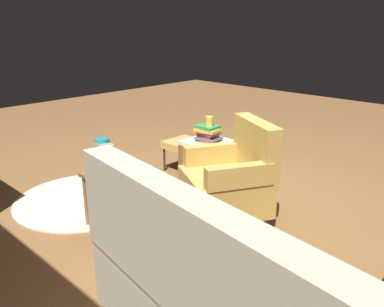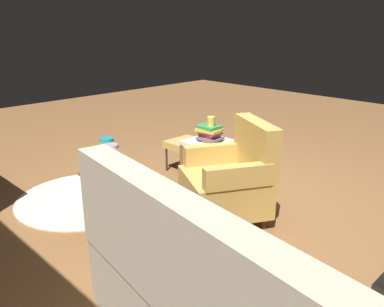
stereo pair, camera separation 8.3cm
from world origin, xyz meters
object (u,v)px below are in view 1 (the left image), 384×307
at_px(armchair, 231,179).
at_px(wicker_hamper, 207,162).
at_px(laptop, 115,170).
at_px(tv_remote, 206,136).
at_px(laptop_desk, 121,181).
at_px(yellow_mug, 210,121).
at_px(ottoman, 185,145).
at_px(book_stack_hamper, 208,133).
at_px(pet_bowl_steel, 107,147).
at_px(pet_bowl_teal, 102,140).

relative_size(armchair, wicker_hamper, 1.90).
xyz_separation_m(laptop, tv_remote, (0.22, -1.34, -0.04)).
height_order(laptop_desk, yellow_mug, yellow_mug).
height_order(laptop, ottoman, laptop).
relative_size(book_stack_hamper, yellow_mug, 2.75).
xyz_separation_m(yellow_mug, pet_bowl_steel, (1.85, 0.03, -0.67)).
relative_size(laptop_desk, laptop, 1.51).
height_order(laptop, yellow_mug, yellow_mug).
xyz_separation_m(book_stack_hamper, pet_bowl_steel, (1.82, 0.03, -0.54)).
bearing_deg(ottoman, book_stack_hamper, 166.18).
xyz_separation_m(armchair, pet_bowl_steel, (2.50, -0.42, -0.34)).
bearing_deg(armchair, wicker_hamper, -33.68).
bearing_deg(ottoman, pet_bowl_steel, 5.79).
bearing_deg(pet_bowl_teal, wicker_hamper, 177.04).
bearing_deg(laptop_desk, yellow_mug, -84.80).
xyz_separation_m(ottoman, pet_bowl_teal, (1.69, 0.00, -0.29)).
xyz_separation_m(laptop_desk, ottoman, (0.58, -1.34, -0.11)).
distance_m(laptop_desk, ottoman, 1.46).
relative_size(ottoman, pet_bowl_teal, 2.00).
height_order(ottoman, pet_bowl_steel, ottoman).
height_order(laptop, book_stack_hamper, laptop).
distance_m(laptop_desk, laptop, 0.11).
distance_m(armchair, wicker_hamper, 0.81).
xyz_separation_m(book_stack_hamper, ottoman, (0.45, -0.11, -0.25)).
distance_m(wicker_hamper, pet_bowl_teal, 2.16).
bearing_deg(laptop, wicker_hamper, -84.47).
height_order(armchair, book_stack_hamper, armchair).
xyz_separation_m(laptop_desk, yellow_mug, (0.11, -1.22, 0.27)).
xyz_separation_m(laptop_desk, tv_remote, (0.23, -1.30, 0.07)).
distance_m(tv_remote, pet_bowl_teal, 2.10).
height_order(wicker_hamper, pet_bowl_steel, wicker_hamper).
bearing_deg(pet_bowl_teal, book_stack_hamper, 177.13).
bearing_deg(yellow_mug, laptop_desk, 95.20).
height_order(wicker_hamper, book_stack_hamper, book_stack_hamper).
xyz_separation_m(armchair, ottoman, (1.12, -0.56, -0.05)).
xyz_separation_m(wicker_hamper, pet_bowl_steel, (1.83, 0.03, -0.22)).
xyz_separation_m(ottoman, pet_bowl_steel, (1.38, 0.14, -0.29)).
bearing_deg(yellow_mug, armchair, 145.49).
height_order(laptop_desk, wicker_hamper, same).
height_order(laptop, pet_bowl_teal, laptop).
height_order(wicker_hamper, yellow_mug, yellow_mug).
relative_size(tv_remote, pet_bowl_teal, 0.80).
bearing_deg(armchair, laptop_desk, 55.27).
height_order(laptop_desk, ottoman, laptop_desk).
distance_m(armchair, laptop_desk, 0.95).
bearing_deg(armchair, pet_bowl_teal, -11.20).
bearing_deg(wicker_hamper, pet_bowl_teal, -2.96).
relative_size(laptop_desk, tv_remote, 3.50).
bearing_deg(wicker_hamper, laptop_desk, 96.18).
relative_size(tv_remote, pet_bowl_steel, 0.80).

